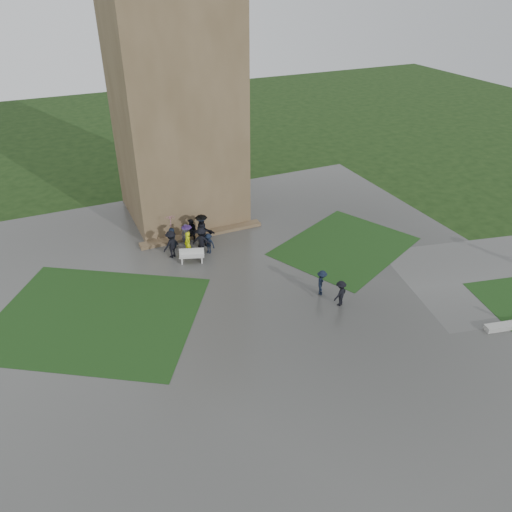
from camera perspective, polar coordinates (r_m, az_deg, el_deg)
name	(u,v)px	position (r m, az deg, el deg)	size (l,w,h in m)	color
ground	(265,318)	(27.87, 0.98, -7.13)	(120.00, 120.00, 0.00)	black
plaza	(250,299)	(29.33, -0.68, -4.93)	(34.00, 34.00, 0.02)	#393936
lawn_inset_left	(96,316)	(29.36, -17.81, -6.58)	(11.00, 9.00, 0.01)	black
lawn_inset_right	(345,246)	(35.12, 10.11, 1.10)	(9.00, 7.00, 0.01)	black
tower	(175,95)	(37.03, -9.29, 17.70)	(8.00, 8.00, 18.00)	brown
tower_plinth	(202,234)	(36.14, -6.18, 2.51)	(9.00, 0.80, 0.22)	brown
bench	(192,256)	(32.82, -7.35, 0.05)	(1.69, 1.00, 0.94)	#BCBBB7
visitor_cluster	(192,235)	(34.08, -7.29, 2.37)	(3.95, 3.09, 2.39)	black
pedestrian_mid	(322,283)	(29.56, 7.51, -3.03)	(1.02, 0.53, 1.58)	black
pedestrian_near	(340,293)	(28.81, 9.63, -4.21)	(1.02, 0.53, 1.58)	black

